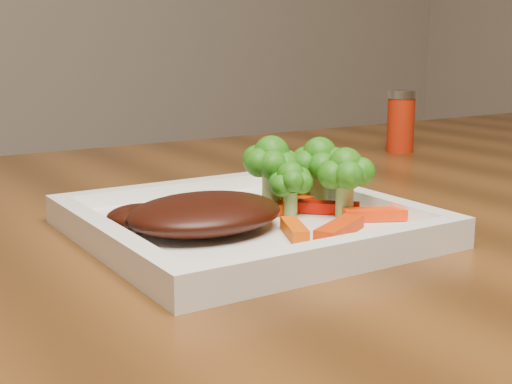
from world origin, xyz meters
TOP-DOWN VIEW (x-y plane):
  - plate at (-0.31, -0.04)m, footprint 0.27×0.27m
  - steak at (-0.35, -0.05)m, footprint 0.14×0.11m
  - broccoli_0 at (-0.26, -0.01)m, footprint 0.07×0.07m
  - broccoli_1 at (-0.21, -0.03)m, footprint 0.08×0.08m
  - broccoli_2 at (-0.22, -0.08)m, footprint 0.07×0.07m
  - broccoli_3 at (-0.26, -0.05)m, footprint 0.06×0.06m
  - carrot_0 at (-0.27, -0.12)m, footprint 0.06×0.05m
  - carrot_1 at (-0.21, -0.10)m, footprint 0.06×0.04m
  - carrot_2 at (-0.30, -0.11)m, footprint 0.03×0.05m
  - carrot_3 at (-0.21, 0.01)m, footprint 0.06×0.02m
  - carrot_5 at (-0.23, -0.06)m, footprint 0.05×0.05m
  - carrot_6 at (-0.25, -0.03)m, footprint 0.05×0.03m
  - spice_shaker at (0.13, 0.23)m, footprint 0.05×0.05m

SIDE VIEW (x-z plane):
  - plate at x=-0.31m, z-range 0.75..0.76m
  - carrot_0 at x=-0.27m, z-range 0.76..0.77m
  - carrot_1 at x=-0.21m, z-range 0.76..0.77m
  - carrot_2 at x=-0.30m, z-range 0.76..0.77m
  - carrot_3 at x=-0.21m, z-range 0.76..0.77m
  - carrot_5 at x=-0.23m, z-range 0.76..0.77m
  - carrot_6 at x=-0.25m, z-range 0.76..0.77m
  - steak at x=-0.35m, z-range 0.76..0.79m
  - broccoli_2 at x=-0.22m, z-range 0.76..0.82m
  - broccoli_3 at x=-0.26m, z-range 0.76..0.82m
  - broccoli_1 at x=-0.21m, z-range 0.76..0.83m
  - spice_shaker at x=0.13m, z-range 0.75..0.84m
  - broccoli_0 at x=-0.26m, z-range 0.76..0.83m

